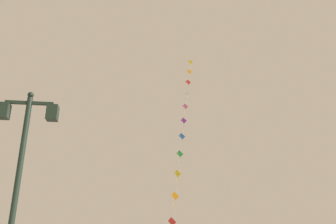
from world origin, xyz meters
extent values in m
cylinder|color=#1E2D23|center=(-2.60, 7.32, 2.49)|extent=(0.14, 0.14, 4.97)
sphere|color=#1E2D23|center=(-2.60, 7.32, 5.05)|extent=(0.16, 0.16, 0.16)
cube|color=#1E2D23|center=(-2.60, 7.32, 4.82)|extent=(1.22, 0.08, 0.08)
cube|color=#1E2D23|center=(-3.21, 7.32, 4.57)|extent=(0.28, 0.28, 0.40)
cube|color=beige|center=(-3.21, 7.32, 4.57)|extent=(0.19, 0.19, 0.30)
cube|color=#1E2D23|center=(-1.99, 7.32, 4.57)|extent=(0.28, 0.28, 0.40)
cube|color=beige|center=(-1.99, 7.32, 4.57)|extent=(0.19, 0.19, 0.30)
cylinder|color=silver|center=(2.56, 17.35, 3.11)|extent=(0.30, 0.85, 1.40)
cylinder|color=silver|center=(2.84, 18.18, 4.50)|extent=(0.30, 0.85, 1.40)
cylinder|color=silver|center=(3.12, 19.00, 5.89)|extent=(0.30, 0.85, 1.40)
cylinder|color=silver|center=(3.40, 19.82, 7.27)|extent=(0.30, 0.85, 1.40)
cylinder|color=silver|center=(3.68, 20.65, 8.66)|extent=(0.30, 0.85, 1.40)
cylinder|color=silver|center=(3.96, 21.47, 10.05)|extent=(0.30, 0.85, 1.40)
cylinder|color=silver|center=(4.23, 22.30, 11.44)|extent=(0.30, 0.85, 1.40)
cylinder|color=silver|center=(4.51, 23.12, 12.82)|extent=(0.30, 0.85, 1.40)
cylinder|color=silver|center=(4.79, 23.95, 14.21)|extent=(0.30, 0.85, 1.40)
cylinder|color=silver|center=(5.07, 24.77, 15.60)|extent=(0.30, 0.85, 1.40)
cube|color=red|center=(2.42, 16.94, 2.42)|extent=(0.41, 0.20, 0.45)
cube|color=orange|center=(2.70, 17.76, 3.80)|extent=(0.45, 0.07, 0.45)
cylinder|color=orange|center=(2.70, 17.76, 3.46)|extent=(0.02, 0.05, 0.33)
cube|color=yellow|center=(2.98, 18.59, 5.19)|extent=(0.41, 0.21, 0.45)
cylinder|color=yellow|center=(2.98, 18.59, 4.82)|extent=(0.04, 0.06, 0.37)
cube|color=green|center=(3.26, 19.41, 6.58)|extent=(0.42, 0.19, 0.45)
cylinder|color=green|center=(3.26, 19.41, 6.27)|extent=(0.03, 0.04, 0.25)
cube|color=blue|center=(3.54, 20.24, 7.97)|extent=(0.43, 0.15, 0.45)
cylinder|color=blue|center=(3.54, 20.24, 7.65)|extent=(0.03, 0.06, 0.26)
cube|color=purple|center=(3.82, 21.06, 9.35)|extent=(0.41, 0.21, 0.45)
cylinder|color=purple|center=(3.82, 21.06, 8.99)|extent=(0.03, 0.04, 0.36)
cube|color=pink|center=(4.09, 21.89, 10.74)|extent=(0.43, 0.15, 0.45)
cylinder|color=pink|center=(4.09, 21.89, 10.41)|extent=(0.02, 0.03, 0.29)
cube|color=white|center=(4.37, 22.71, 12.13)|extent=(0.43, 0.16, 0.45)
cylinder|color=white|center=(4.37, 22.71, 11.81)|extent=(0.03, 0.06, 0.26)
cube|color=red|center=(4.65, 23.54, 13.52)|extent=(0.44, 0.11, 0.45)
cylinder|color=red|center=(4.65, 23.54, 13.18)|extent=(0.03, 0.05, 0.30)
cube|color=orange|center=(4.93, 24.36, 14.90)|extent=(0.45, 0.07, 0.45)
cylinder|color=orange|center=(4.93, 24.36, 14.59)|extent=(0.02, 0.02, 0.26)
cube|color=yellow|center=(5.21, 25.19, 16.29)|extent=(0.44, 0.13, 0.45)
cylinder|color=yellow|center=(5.21, 25.19, 15.94)|extent=(0.03, 0.06, 0.33)
camera|label=1|loc=(-0.05, -1.45, 1.42)|focal=37.25mm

